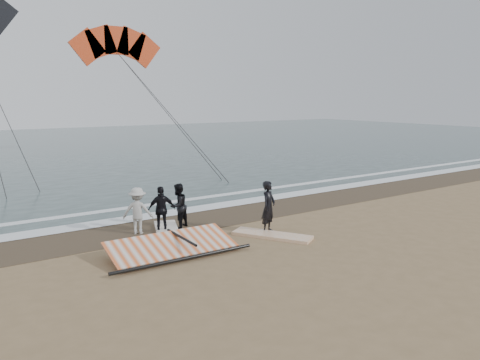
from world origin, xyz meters
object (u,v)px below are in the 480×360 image
at_px(man_main, 268,207).
at_px(board_white, 272,235).
at_px(board_cream, 168,232).
at_px(sail_rig, 168,247).

bearing_deg(man_main, board_white, -141.84).
xyz_separation_m(man_main, board_cream, (-2.84, 1.65, -0.80)).
xyz_separation_m(man_main, sail_rig, (-3.67, -0.10, -0.66)).
distance_m(man_main, board_cream, 3.38).
distance_m(board_white, board_cream, 3.38).
xyz_separation_m(board_white, sail_rig, (-3.45, 0.39, 0.14)).
bearing_deg(board_cream, man_main, -9.67).
relative_size(man_main, board_cream, 0.64).
height_order(board_white, board_cream, board_cream).
height_order(man_main, board_cream, man_main).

